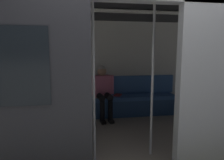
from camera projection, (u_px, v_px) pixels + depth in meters
name	position (u px, v px, depth m)	size (l,w,h in m)	color
train_car	(111.00, 49.00, 3.42)	(6.40, 2.97, 2.36)	#ADAFB5
bench_seat	(106.00, 102.00, 4.72)	(3.37, 0.44, 0.48)	#38609E
person_seated	(103.00, 88.00, 4.61)	(0.55, 0.70, 1.20)	pink
handbag	(81.00, 94.00, 4.66)	(0.26, 0.15, 0.17)	black
book	(118.00, 95.00, 4.84)	(0.15, 0.22, 0.03)	#B22D2D
grab_pole_door	(94.00, 84.00, 2.64)	(0.04, 0.04, 2.22)	silver
grab_pole_far	(152.00, 81.00, 2.88)	(0.04, 0.04, 2.22)	silver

